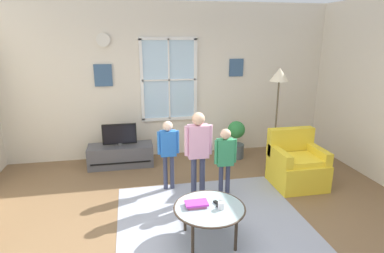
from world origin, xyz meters
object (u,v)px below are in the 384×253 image
at_px(remote_near_cup, 220,204).
at_px(armchair, 296,165).
at_px(remote_near_books, 218,204).
at_px(person_green_shirt, 225,156).
at_px(television, 119,134).
at_px(floor_lamp, 279,85).
at_px(person_pink_shirt, 198,147).
at_px(potted_plant_by_window, 236,139).
at_px(person_blue_shirt, 168,147).
at_px(book_stack, 196,204).
at_px(cup, 221,206).
at_px(tv_stand, 121,155).
at_px(coffee_table, 209,209).

bearing_deg(remote_near_cup, armchair, 35.42).
bearing_deg(remote_near_books, person_green_shirt, 68.57).
xyz_separation_m(television, floor_lamp, (2.68, -0.68, 0.91)).
xyz_separation_m(person_pink_shirt, potted_plant_by_window, (1.08, 1.50, -0.44)).
distance_m(person_blue_shirt, person_pink_shirt, 0.58).
height_order(book_stack, potted_plant_by_window, potted_plant_by_window).
height_order(cup, remote_near_cup, cup).
xyz_separation_m(television, person_green_shirt, (1.50, -1.58, 0.07)).
height_order(tv_stand, television, television).
xyz_separation_m(armchair, remote_near_cup, (-1.60, -1.13, 0.12)).
xyz_separation_m(book_stack, person_green_shirt, (0.59, 0.85, 0.22)).
bearing_deg(person_pink_shirt, remote_near_books, -87.71).
bearing_deg(coffee_table, floor_lamp, 47.74).
height_order(tv_stand, floor_lamp, floor_lamp).
bearing_deg(remote_near_books, remote_near_cup, -24.08).
bearing_deg(tv_stand, person_green_shirt, -46.50).
relative_size(cup, remote_near_cup, 0.58).
bearing_deg(potted_plant_by_window, coffee_table, -115.05).
relative_size(person_blue_shirt, person_pink_shirt, 0.83).
relative_size(book_stack, remote_near_cup, 1.85).
relative_size(remote_near_cup, potted_plant_by_window, 0.19).
bearing_deg(book_stack, television, 110.53).
bearing_deg(tv_stand, remote_near_books, -64.58).
bearing_deg(person_blue_shirt, armchair, -6.45).
distance_m(coffee_table, remote_near_cup, 0.14).
bearing_deg(floor_lamp, remote_near_cup, -130.38).
height_order(remote_near_books, person_green_shirt, person_green_shirt).
relative_size(book_stack, remote_near_books, 1.85).
xyz_separation_m(tv_stand, person_pink_shirt, (1.12, -1.51, 0.63)).
bearing_deg(potted_plant_by_window, person_blue_shirt, -143.47).
height_order(remote_near_books, floor_lamp, floor_lamp).
relative_size(coffee_table, cup, 10.25).
bearing_deg(television, cup, -65.22).
height_order(tv_stand, person_blue_shirt, person_blue_shirt).
bearing_deg(cup, tv_stand, 114.76).
relative_size(book_stack, potted_plant_by_window, 0.35).
distance_m(tv_stand, remote_near_cup, 2.73).
distance_m(coffee_table, floor_lamp, 2.66).
bearing_deg(coffee_table, tv_stand, 112.96).
xyz_separation_m(person_green_shirt, person_blue_shirt, (-0.75, 0.49, 0.01)).
bearing_deg(floor_lamp, person_pink_shirt, -151.95).
bearing_deg(armchair, tv_stand, 154.65).
bearing_deg(remote_near_books, armchair, 34.92).
height_order(television, person_blue_shirt, person_blue_shirt).
relative_size(tv_stand, remote_near_cup, 8.30).
bearing_deg(person_green_shirt, person_blue_shirt, 146.55).
bearing_deg(tv_stand, book_stack, -69.49).
bearing_deg(book_stack, armchair, 30.83).
distance_m(television, person_green_shirt, 2.18).
distance_m(cup, remote_near_cup, 0.09).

